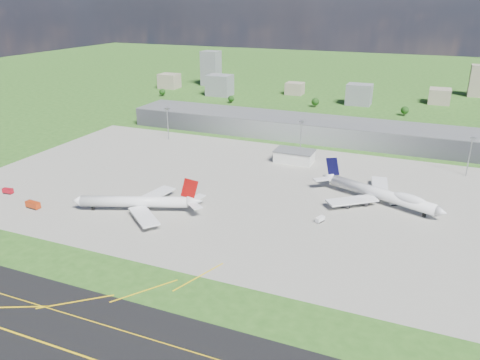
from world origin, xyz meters
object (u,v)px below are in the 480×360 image
at_px(airliner_blue_quad, 381,194).
at_px(van_white_far, 394,203).
at_px(airliner_red_twin, 139,202).
at_px(tug_yellow, 176,201).
at_px(fire_truck, 33,205).
at_px(crash_tender, 8,191).
at_px(van_white_near, 320,219).

xyz_separation_m(airliner_blue_quad, van_white_far, (7.07, 0.16, -4.28)).
bearing_deg(van_white_far, airliner_red_twin, 173.21).
distance_m(tug_yellow, van_white_far, 120.55).
xyz_separation_m(airliner_red_twin, van_white_far, (125.26, 60.14, -3.92)).
bearing_deg(fire_truck, airliner_blue_quad, 29.04).
bearing_deg(airliner_blue_quad, tug_yellow, -136.23).
bearing_deg(tug_yellow, van_white_far, -10.44).
distance_m(crash_tender, van_white_far, 221.03).
xyz_separation_m(fire_truck, tug_yellow, (67.90, 36.79, -0.91)).
bearing_deg(airliner_blue_quad, van_white_near, -103.52).
height_order(airliner_red_twin, van_white_far, airliner_red_twin).
height_order(tug_yellow, van_white_near, van_white_near).
bearing_deg(van_white_near, airliner_red_twin, 126.87).
bearing_deg(van_white_far, van_white_near, -164.54).
relative_size(airliner_red_twin, crash_tender, 10.68).
bearing_deg(fire_truck, crash_tender, 165.66).
relative_size(airliner_blue_quad, tug_yellow, 16.76).
xyz_separation_m(crash_tender, tug_yellow, (97.06, 26.84, -0.63)).
height_order(van_white_near, van_white_far, van_white_near).
distance_m(tug_yellow, van_white_near, 80.37).
relative_size(fire_truck, van_white_far, 1.75).
height_order(airliner_red_twin, van_white_near, airliner_red_twin).
relative_size(airliner_red_twin, van_white_far, 13.55).
distance_m(crash_tender, van_white_near, 180.27).
bearing_deg(airliner_red_twin, fire_truck, -1.52).
bearing_deg(van_white_near, crash_tender, 122.99).
bearing_deg(crash_tender, van_white_far, 11.81).
distance_m(airliner_red_twin, van_white_near, 95.73).
bearing_deg(van_white_far, airliner_blue_quad, 148.89).
height_order(crash_tender, tug_yellow, crash_tender).
xyz_separation_m(airliner_red_twin, fire_truck, (-55.41, -19.26, -3.25)).
xyz_separation_m(tug_yellow, van_white_far, (112.77, 42.61, 0.25)).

